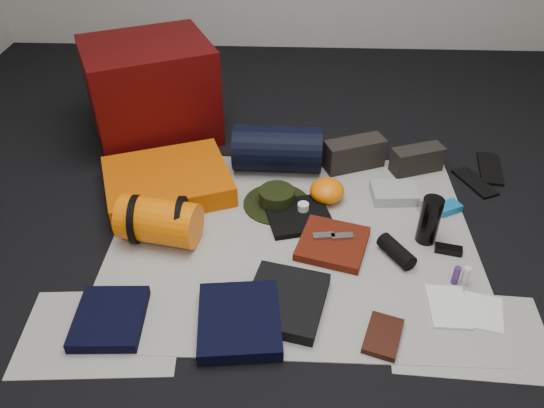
{
  "coord_description": "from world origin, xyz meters",
  "views": [
    {
      "loc": [
        -0.02,
        -1.77,
        1.58
      ],
      "look_at": [
        -0.1,
        0.12,
        0.1
      ],
      "focal_mm": 35.0,
      "sensor_mm": 36.0,
      "label": 1
    }
  ],
  "objects_px": {
    "water_bottle": "(429,220)",
    "compact_camera": "(430,208)",
    "paperback_book": "(383,336)",
    "red_cabinet": "(151,91)",
    "sleeping_pad": "(168,181)",
    "navy_duffel": "(278,149)",
    "stuff_sack": "(159,221)"
  },
  "relations": [
    {
      "from": "water_bottle",
      "to": "compact_camera",
      "type": "bearing_deg",
      "value": 74.12
    },
    {
      "from": "water_bottle",
      "to": "paperback_book",
      "type": "distance_m",
      "value": 0.61
    },
    {
      "from": "red_cabinet",
      "to": "sleeping_pad",
      "type": "xyz_separation_m",
      "value": [
        0.18,
        -0.55,
        -0.21
      ]
    },
    {
      "from": "compact_camera",
      "to": "red_cabinet",
      "type": "bearing_deg",
      "value": 142.71
    },
    {
      "from": "navy_duffel",
      "to": "stuff_sack",
      "type": "bearing_deg",
      "value": -129.42
    },
    {
      "from": "water_bottle",
      "to": "sleeping_pad",
      "type": "bearing_deg",
      "value": 165.18
    },
    {
      "from": "navy_duffel",
      "to": "water_bottle",
      "type": "height_order",
      "value": "navy_duffel"
    },
    {
      "from": "compact_camera",
      "to": "paperback_book",
      "type": "distance_m",
      "value": 0.82
    },
    {
      "from": "red_cabinet",
      "to": "navy_duffel",
      "type": "bearing_deg",
      "value": -50.18
    },
    {
      "from": "red_cabinet",
      "to": "stuff_sack",
      "type": "xyz_separation_m",
      "value": [
        0.22,
        -0.92,
        -0.16
      ]
    },
    {
      "from": "navy_duffel",
      "to": "water_bottle",
      "type": "distance_m",
      "value": 0.86
    },
    {
      "from": "sleeping_pad",
      "to": "paperback_book",
      "type": "bearing_deg",
      "value": -42.24
    },
    {
      "from": "sleeping_pad",
      "to": "compact_camera",
      "type": "xyz_separation_m",
      "value": [
        1.27,
        -0.12,
        -0.03
      ]
    },
    {
      "from": "red_cabinet",
      "to": "navy_duffel",
      "type": "distance_m",
      "value": 0.8
    },
    {
      "from": "sleeping_pad",
      "to": "stuff_sack",
      "type": "height_order",
      "value": "stuff_sack"
    },
    {
      "from": "water_bottle",
      "to": "paperback_book",
      "type": "xyz_separation_m",
      "value": [
        -0.25,
        -0.55,
        -0.1
      ]
    },
    {
      "from": "sleeping_pad",
      "to": "water_bottle",
      "type": "height_order",
      "value": "water_bottle"
    },
    {
      "from": "navy_duffel",
      "to": "red_cabinet",
      "type": "bearing_deg",
      "value": 155.71
    },
    {
      "from": "stuff_sack",
      "to": "paperback_book",
      "type": "height_order",
      "value": "stuff_sack"
    },
    {
      "from": "compact_camera",
      "to": "sleeping_pad",
      "type": "bearing_deg",
      "value": 162.34
    },
    {
      "from": "paperback_book",
      "to": "sleeping_pad",
      "type": "bearing_deg",
      "value": 156.26
    },
    {
      "from": "red_cabinet",
      "to": "water_bottle",
      "type": "relative_size",
      "value": 2.91
    },
    {
      "from": "sleeping_pad",
      "to": "stuff_sack",
      "type": "bearing_deg",
      "value": -83.36
    },
    {
      "from": "red_cabinet",
      "to": "stuff_sack",
      "type": "distance_m",
      "value": 0.96
    },
    {
      "from": "sleeping_pad",
      "to": "paperback_book",
      "type": "relative_size",
      "value": 3.15
    },
    {
      "from": "paperback_book",
      "to": "stuff_sack",
      "type": "bearing_deg",
      "value": 169.53
    },
    {
      "from": "navy_duffel",
      "to": "paperback_book",
      "type": "distance_m",
      "value": 1.17
    },
    {
      "from": "sleeping_pad",
      "to": "navy_duffel",
      "type": "height_order",
      "value": "navy_duffel"
    },
    {
      "from": "sleeping_pad",
      "to": "water_bottle",
      "type": "distance_m",
      "value": 1.25
    },
    {
      "from": "navy_duffel",
      "to": "sleeping_pad",
      "type": "bearing_deg",
      "value": -156.93
    },
    {
      "from": "stuff_sack",
      "to": "water_bottle",
      "type": "relative_size",
      "value": 1.53
    },
    {
      "from": "sleeping_pad",
      "to": "paperback_book",
      "type": "xyz_separation_m",
      "value": [
        0.96,
        -0.87,
        -0.04
      ]
    }
  ]
}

